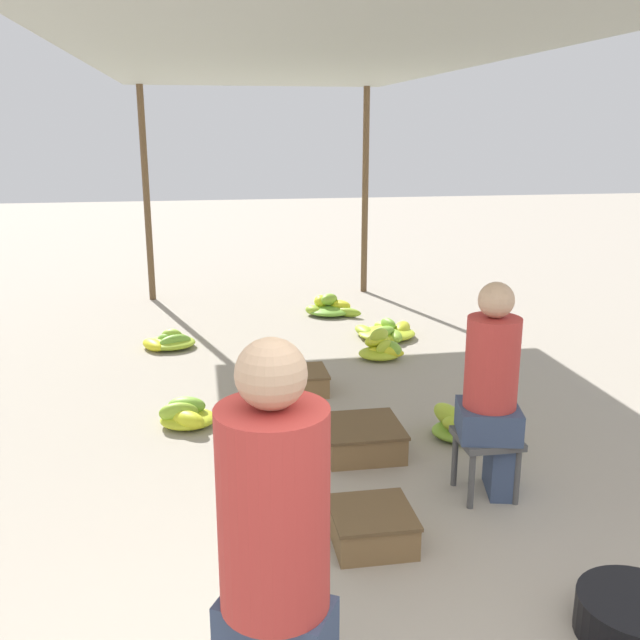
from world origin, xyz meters
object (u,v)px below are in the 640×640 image
object	(u,v)px
vendor_seated	(493,389)
banana_pile_left_1	(186,415)
banana_pile_right_0	(330,308)
basin_black	(636,618)
banana_pile_right_2	(382,347)
banana_pile_left_0	(170,341)
vendor_foreground	(275,578)
banana_pile_right_3	(387,332)
crate_mid	(362,438)
stool	(486,447)
banana_pile_right_1	(460,422)
crate_near	(372,527)
crate_far	(301,381)

from	to	relation	value
vendor_seated	banana_pile_left_1	bearing A→B (deg)	143.38
banana_pile_right_0	basin_black	bearing A→B (deg)	-86.76
banana_pile_right_0	banana_pile_right_2	distance (m)	1.65
banana_pile_left_0	banana_pile_right_0	world-z (taller)	banana_pile_right_0
vendor_foreground	banana_pile_left_0	xyz separation A→B (m)	(-0.51, 4.99, -0.74)
vendor_seated	banana_pile_right_3	distance (m)	3.28
crate_mid	banana_pile_right_3	bearing A→B (deg)	71.57
banana_pile_right_0	banana_pile_right_3	world-z (taller)	banana_pile_right_0
vendor_foreground	stool	world-z (taller)	vendor_foreground
banana_pile_right_1	crate_mid	distance (m)	0.74
banana_pile_right_1	crate_near	bearing A→B (deg)	-127.91
banana_pile_left_1	banana_pile_right_0	world-z (taller)	banana_pile_right_0
banana_pile_right_0	crate_far	distance (m)	2.48
banana_pile_left_0	stool	bearing A→B (deg)	-59.46
banana_pile_right_1	crate_far	world-z (taller)	banana_pile_right_1
vendor_foreground	banana_pile_left_0	bearing A→B (deg)	95.89
banana_pile_left_1	crate_mid	xyz separation A→B (m)	(1.15, -0.64, 0.02)
crate_mid	banana_pile_right_0	bearing A→B (deg)	82.95
banana_pile_left_0	banana_pile_right_2	distance (m)	2.07
banana_pile_right_3	crate_near	distance (m)	3.75
basin_black	banana_pile_right_3	xyz separation A→B (m)	(0.10, 4.47, -0.02)
stool	basin_black	xyz separation A→B (m)	(0.17, -1.25, -0.22)
basin_black	banana_pile_right_2	bearing A→B (deg)	91.80
vendor_foreground	banana_pile_right_0	xyz separation A→B (m)	(1.26, 5.97, -0.72)
banana_pile_right_1	crate_far	size ratio (longest dim) A/B	1.08
vendor_seated	crate_mid	xyz separation A→B (m)	(-0.60, 0.66, -0.56)
stool	vendor_seated	size ratio (longest dim) A/B	0.29
vendor_foreground	banana_pile_right_3	world-z (taller)	vendor_foreground
crate_near	basin_black	bearing A→B (deg)	-42.74
stool	crate_mid	size ratio (longest dim) A/B	0.73
stool	vendor_seated	xyz separation A→B (m)	(0.02, 0.00, 0.35)
vendor_seated	banana_pile_right_3	size ratio (longest dim) A/B	1.98
banana_pile_left_1	banana_pile_left_0	bearing A→B (deg)	95.28
basin_black	banana_pile_left_1	size ratio (longest dim) A/B	0.96
banana_pile_right_2	crate_mid	distance (m)	2.03
banana_pile_right_2	crate_far	distance (m)	1.15
stool	banana_pile_right_1	distance (m)	0.83
basin_black	banana_pile_left_0	bearing A→B (deg)	114.84
vendor_seated	banana_pile_left_0	bearing A→B (deg)	120.80
stool	banana_pile_right_1	world-z (taller)	stool
crate_near	stool	bearing A→B (deg)	26.67
vendor_foreground	banana_pile_right_2	size ratio (longest dim) A/B	3.58
banana_pile_left_0	banana_pile_right_1	xyz separation A→B (m)	(2.06, -2.46, 0.04)
vendor_foreground	banana_pile_right_1	size ratio (longest dim) A/B	3.44
banana_pile_right_0	banana_pile_right_1	distance (m)	3.45
banana_pile_left_0	banana_pile_right_3	xyz separation A→B (m)	(2.18, -0.03, -0.00)
banana_pile_left_0	crate_near	size ratio (longest dim) A/B	1.33
banana_pile_left_0	crate_far	distance (m)	1.79
banana_pile_right_2	banana_pile_right_3	world-z (taller)	banana_pile_right_2
basin_black	banana_pile_left_1	distance (m)	3.19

